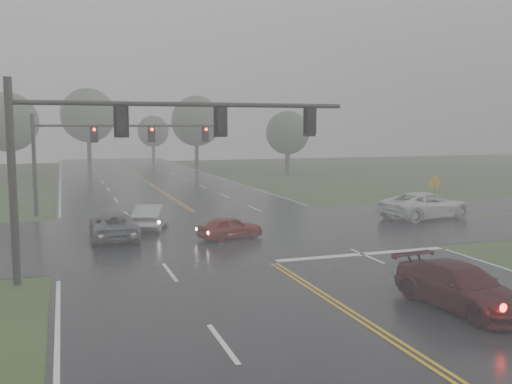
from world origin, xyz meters
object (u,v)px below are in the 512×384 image
object	(u,v)px
sedan_maroon	(460,309)
signal_gantry_far	(98,143)
pickup_white	(425,219)
car_grey	(114,239)
signal_gantry_near	(125,140)
sedan_red	(230,239)
sedan_silver	(151,229)

from	to	relation	value
sedan_maroon	signal_gantry_far	bearing A→B (deg)	104.51
sedan_maroon	pickup_white	size ratio (longest dim) A/B	0.81
car_grey	signal_gantry_near	xyz separation A→B (m)	(-0.07, -7.68, 5.36)
sedan_red	sedan_silver	world-z (taller)	sedan_silver
sedan_red	signal_gantry_far	bearing A→B (deg)	13.32
sedan_red	sedan_silver	xyz separation A→B (m)	(-3.48, 4.43, 0.00)
sedan_silver	car_grey	bearing A→B (deg)	65.93
sedan_maroon	pickup_white	distance (m)	18.77
sedan_red	signal_gantry_far	world-z (taller)	signal_gantry_far
sedan_silver	pickup_white	bearing A→B (deg)	-168.56
sedan_red	car_grey	xyz separation A→B (m)	(-5.80, 1.86, 0.00)
sedan_maroon	car_grey	world-z (taller)	sedan_maroon
car_grey	signal_gantry_far	distance (m)	10.79
sedan_silver	signal_gantry_near	world-z (taller)	signal_gantry_near
sedan_red	pickup_white	distance (m)	13.96
signal_gantry_near	signal_gantry_far	xyz separation A→B (m)	(-0.04, 17.36, -0.60)
sedan_silver	signal_gantry_near	size ratio (longest dim) A/B	0.32
sedan_red	signal_gantry_far	size ratio (longest dim) A/B	0.27
sedan_red	car_grey	bearing A→B (deg)	58.39
sedan_maroon	car_grey	xyz separation A→B (m)	(-9.60, 15.38, 0.00)
signal_gantry_near	signal_gantry_far	bearing A→B (deg)	90.13
sedan_red	car_grey	distance (m)	6.09
car_grey	sedan_red	bearing A→B (deg)	162.79
sedan_silver	car_grey	world-z (taller)	sedan_silver
sedan_red	pickup_white	xyz separation A→B (m)	(13.75, 2.40, 0.00)
sedan_silver	signal_gantry_far	xyz separation A→B (m)	(-2.44, 7.12, 4.75)
pickup_white	signal_gantry_near	world-z (taller)	signal_gantry_near
sedan_silver	car_grey	distance (m)	3.46
sedan_maroon	car_grey	size ratio (longest dim) A/B	0.98
signal_gantry_far	sedan_maroon	bearing A→B (deg)	-68.81
sedan_maroon	sedan_silver	bearing A→B (deg)	105.39
pickup_white	signal_gantry_near	size ratio (longest dim) A/B	0.46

